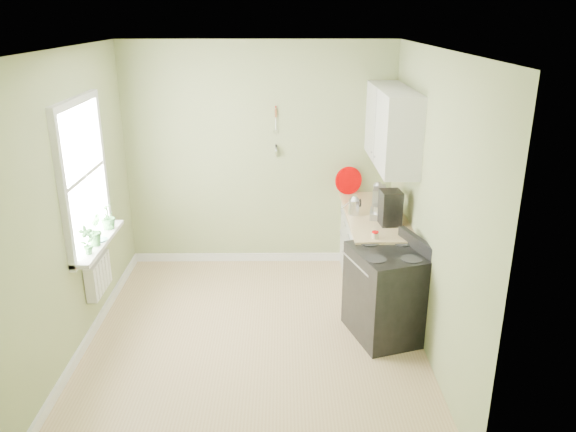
{
  "coord_description": "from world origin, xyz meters",
  "views": [
    {
      "loc": [
        0.28,
        -4.74,
        2.98
      ],
      "look_at": [
        0.33,
        0.55,
        1.05
      ],
      "focal_mm": 35.0,
      "sensor_mm": 36.0,
      "label": 1
    }
  ],
  "objects_px": {
    "kettle": "(354,205)",
    "coffee_maker": "(390,209)",
    "stand_mixer": "(379,203)",
    "stove": "(387,293)"
  },
  "relations": [
    {
      "from": "kettle",
      "to": "coffee_maker",
      "type": "relative_size",
      "value": 0.58
    },
    {
      "from": "stove",
      "to": "kettle",
      "type": "distance_m",
      "value": 1.12
    },
    {
      "from": "stove",
      "to": "stand_mixer",
      "type": "relative_size",
      "value": 2.79
    },
    {
      "from": "stand_mixer",
      "to": "coffee_maker",
      "type": "xyz_separation_m",
      "value": [
        0.08,
        -0.23,
        0.02
      ]
    },
    {
      "from": "stove",
      "to": "coffee_maker",
      "type": "relative_size",
      "value": 2.79
    },
    {
      "from": "stove",
      "to": "kettle",
      "type": "xyz_separation_m",
      "value": [
        -0.23,
        0.94,
        0.57
      ]
    },
    {
      "from": "kettle",
      "to": "stand_mixer",
      "type": "bearing_deg",
      "value": -14.61
    },
    {
      "from": "stand_mixer",
      "to": "kettle",
      "type": "height_order",
      "value": "stand_mixer"
    },
    {
      "from": "stove",
      "to": "kettle",
      "type": "bearing_deg",
      "value": 103.65
    },
    {
      "from": "stand_mixer",
      "to": "coffee_maker",
      "type": "distance_m",
      "value": 0.24
    }
  ]
}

